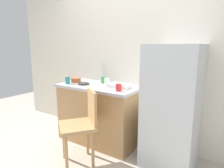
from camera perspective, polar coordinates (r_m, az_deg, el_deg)
back_wall at (r=2.85m, az=6.58°, el=8.87°), size 4.80×0.10×2.58m
cabinet_base at (r=2.93m, az=-3.59°, el=-8.84°), size 1.16×0.60×0.81m
countertop at (r=2.81m, az=-3.69°, el=-0.70°), size 1.20×0.64×0.04m
faucet at (r=3.06m, az=-2.84°, el=3.40°), size 0.02×0.02×0.29m
refrigerator at (r=2.37m, az=17.27°, el=-6.34°), size 0.57×0.61×1.42m
chair at (r=2.38m, az=-8.73°, el=-11.23°), size 0.56×0.56×0.89m
dish_tray at (r=2.63m, az=2.24°, el=-0.50°), size 0.28×0.20×0.05m
terracotta_bowl at (r=3.07m, az=-10.55°, el=1.16°), size 0.15×0.15×0.07m
hotplate at (r=2.88m, az=-8.33°, el=0.11°), size 0.17×0.17×0.02m
cup_teal at (r=2.98m, az=-12.89°, el=1.12°), size 0.07×0.07×0.10m
cup_red at (r=2.43m, az=1.94°, el=-0.97°), size 0.08×0.08×0.09m
cup_white at (r=2.82m, az=-1.53°, el=0.75°), size 0.07×0.07×0.09m
cup_green at (r=2.95m, az=-2.64°, el=1.26°), size 0.06×0.06×0.10m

